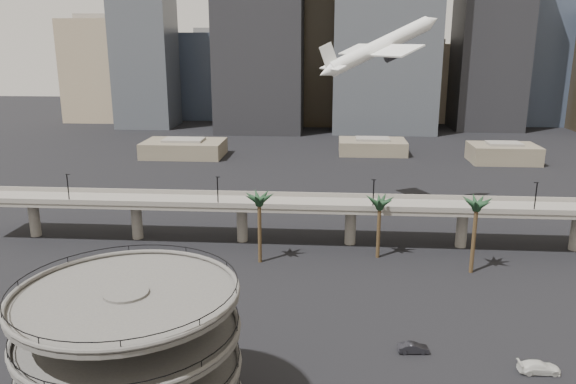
# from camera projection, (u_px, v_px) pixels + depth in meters

# --- Properties ---
(parking_ramp) EXTENTS (22.20, 22.20, 17.35)m
(parking_ramp) POSITION_uv_depth(u_px,v_px,m) (131.00, 351.00, 56.17)
(parking_ramp) COLOR #4C4947
(parking_ramp) RESTS_ON ground
(overpass) EXTENTS (130.00, 9.30, 14.70)m
(overpass) POSITION_uv_depth(u_px,v_px,m) (296.00, 208.00, 112.66)
(overpass) COLOR slate
(overpass) RESTS_ON ground
(palm_trees) EXTENTS (42.40, 10.40, 14.00)m
(palm_trees) POSITION_uv_depth(u_px,v_px,m) (370.00, 204.00, 100.62)
(palm_trees) COLOR #4A361F
(palm_trees) RESTS_ON ground
(low_buildings) EXTENTS (135.00, 27.50, 6.80)m
(low_buildings) POSITION_uv_depth(u_px,v_px,m) (331.00, 149.00, 197.36)
(low_buildings) COLOR brown
(low_buildings) RESTS_ON ground
(skyline) EXTENTS (269.00, 86.00, 111.46)m
(skyline) POSITION_uv_depth(u_px,v_px,m) (350.00, 38.00, 258.85)
(skyline) COLOR gray
(skyline) RESTS_ON ground
(airborne_jet) EXTENTS (28.05, 26.57, 14.62)m
(airborne_jet) POSITION_uv_depth(u_px,v_px,m) (380.00, 47.00, 120.75)
(airborne_jet) COLOR white
(airborne_jet) RESTS_ON ground
(car_a) EXTENTS (4.51, 1.93, 1.52)m
(car_a) POSITION_uv_depth(u_px,v_px,m) (215.00, 322.00, 80.54)
(car_a) COLOR #AE2518
(car_a) RESTS_ON ground
(car_b) EXTENTS (4.21, 1.78, 1.35)m
(car_b) POSITION_uv_depth(u_px,v_px,m) (413.00, 348.00, 73.94)
(car_b) COLOR black
(car_b) RESTS_ON ground
(car_c) EXTENTS (5.21, 2.27, 1.49)m
(car_c) POSITION_uv_depth(u_px,v_px,m) (539.00, 367.00, 69.46)
(car_c) COLOR silver
(car_c) RESTS_ON ground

